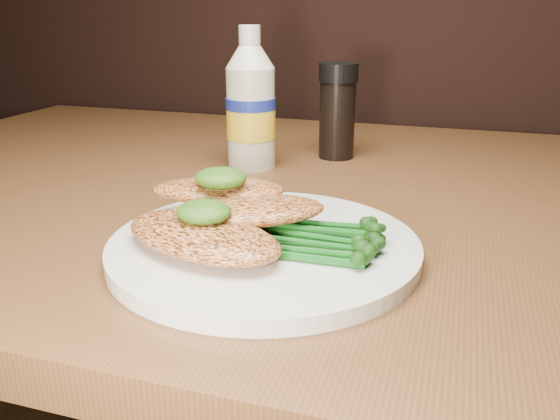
% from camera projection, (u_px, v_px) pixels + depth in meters
% --- Properties ---
extents(plate, '(0.27, 0.27, 0.01)m').
position_uv_depth(plate, '(264.00, 247.00, 0.50)').
color(plate, white).
rests_on(plate, dining_table).
extents(chicken_front, '(0.17, 0.13, 0.02)m').
position_uv_depth(chicken_front, '(202.00, 236.00, 0.48)').
color(chicken_front, '#EC8B4B').
rests_on(chicken_front, plate).
extents(chicken_mid, '(0.16, 0.13, 0.02)m').
position_uv_depth(chicken_mid, '(247.00, 211.00, 0.51)').
color(chicken_mid, '#EC8B4B').
rests_on(chicken_mid, plate).
extents(chicken_back, '(0.14, 0.10, 0.02)m').
position_uv_depth(chicken_back, '(218.00, 190.00, 0.55)').
color(chicken_back, '#EC8B4B').
rests_on(chicken_back, plate).
extents(pesto_front, '(0.06, 0.05, 0.02)m').
position_uv_depth(pesto_front, '(204.00, 212.00, 0.48)').
color(pesto_front, '#0A3708').
rests_on(pesto_front, chicken_front).
extents(pesto_back, '(0.05, 0.05, 0.02)m').
position_uv_depth(pesto_back, '(221.00, 178.00, 0.53)').
color(pesto_back, '#0A3708').
rests_on(pesto_back, chicken_back).
extents(broccolini_bundle, '(0.15, 0.13, 0.02)m').
position_uv_depth(broccolini_bundle, '(315.00, 235.00, 0.49)').
color(broccolini_bundle, '#135716').
rests_on(broccolini_bundle, plate).
extents(mayo_bottle, '(0.08, 0.08, 0.18)m').
position_uv_depth(mayo_bottle, '(251.00, 99.00, 0.75)').
color(mayo_bottle, beige).
rests_on(mayo_bottle, dining_table).
extents(pepper_grinder, '(0.07, 0.07, 0.13)m').
position_uv_depth(pepper_grinder, '(337.00, 111.00, 0.80)').
color(pepper_grinder, black).
rests_on(pepper_grinder, dining_table).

